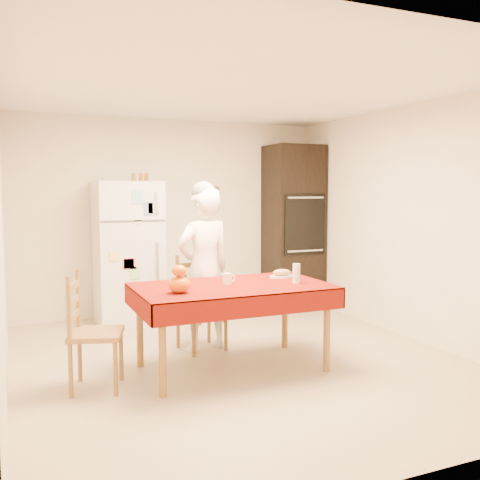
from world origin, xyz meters
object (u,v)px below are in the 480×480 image
coffee_mug (227,279)px  bread_plate (282,277)px  pumpkin_lower (179,285)px  chair_far (198,299)px  chair_left (88,327)px  oven_cabinet (293,227)px  refrigerator (128,253)px  dining_table (232,293)px  seated_woman (204,270)px  wine_glass (296,273)px

coffee_mug → bread_plate: (0.62, 0.15, -0.04)m
coffee_mug → pumpkin_lower: size_ratio=0.54×
chair_far → chair_left: bearing=-158.2°
coffee_mug → pumpkin_lower: pumpkin_lower is taller
oven_cabinet → coffee_mug: size_ratio=22.00×
refrigerator → chair_far: (0.43, -1.33, -0.34)m
chair_far → chair_left: size_ratio=1.00×
dining_table → chair_left: bearing=179.4°
coffee_mug → pumpkin_lower: bearing=-157.6°
refrigerator → oven_cabinet: size_ratio=0.77×
seated_woman → coffee_mug: (0.01, -0.61, -0.00)m
bread_plate → refrigerator: bearing=120.3°
dining_table → chair_left: (-1.24, 0.01, -0.18)m
oven_cabinet → seated_woman: size_ratio=1.35×
oven_cabinet → coffee_mug: 2.76m
oven_cabinet → chair_left: oven_cabinet is taller
dining_table → coffee_mug: coffee_mug is taller
dining_table → coffee_mug: 0.13m
oven_cabinet → pumpkin_lower: 3.25m
coffee_mug → wine_glass: (0.60, -0.18, 0.04)m
oven_cabinet → seated_woman: oven_cabinet is taller
dining_table → chair_far: chair_far is taller
chair_far → refrigerator: bearing=98.4°
pumpkin_lower → bread_plate: 1.18m
bread_plate → pumpkin_lower: bearing=-162.6°
oven_cabinet → bread_plate: size_ratio=9.17×
oven_cabinet → dining_table: bearing=-130.2°
dining_table → pumpkin_lower: bearing=-162.9°
refrigerator → chair_far: size_ratio=1.79×
oven_cabinet → seated_woman: (-1.82, -1.46, -0.29)m
dining_table → bread_plate: (0.59, 0.19, 0.08)m
refrigerator → coffee_mug: (0.47, -2.01, -0.04)m
wine_glass → bread_plate: wine_glass is taller
oven_cabinet → chair_left: 3.72m
pumpkin_lower → seated_woman: bearing=58.5°
refrigerator → chair_far: refrigerator is taller
coffee_mug → chair_far: bearing=92.9°
dining_table → wine_glass: wine_glass is taller
oven_cabinet → bread_plate: bearing=-121.8°
wine_glass → chair_left: bearing=175.4°
seated_woman → coffee_mug: size_ratio=16.25×
bread_plate → dining_table: bearing=-162.3°
seated_woman → wine_glass: bearing=116.5°
refrigerator → seated_woman: (0.46, -1.41, -0.04)m
pumpkin_lower → chair_far: bearing=62.4°
dining_table → pumpkin_lower: pumpkin_lower is taller
bread_plate → chair_far: bearing=140.4°
chair_far → bread_plate: size_ratio=3.96×
chair_left → pumpkin_lower: chair_left is taller
chair_left → bread_plate: size_ratio=3.96×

